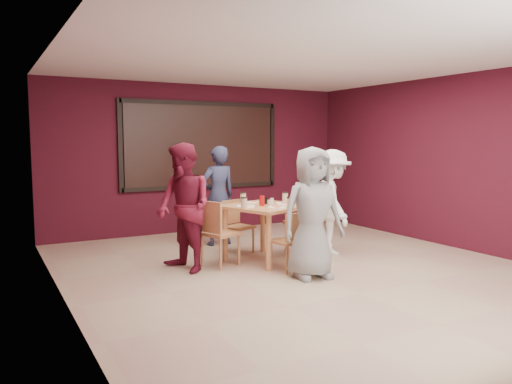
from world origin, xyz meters
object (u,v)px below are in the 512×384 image
diner_right (332,202)px  chair_back (236,223)px  diner_left (184,208)px  diner_front (312,213)px  diner_back (218,196)px  chair_right (307,219)px  dining_table (265,212)px  chair_front (291,238)px  chair_left (216,230)px

diner_right → chair_back: bearing=76.5°
diner_right → diner_left: bearing=106.9°
diner_left → diner_right: (2.38, -0.10, -0.06)m
chair_back → diner_front: diner_front is taller
diner_back → chair_back: bearing=88.9°
diner_back → diner_right: 1.91m
chair_right → dining_table: bearing=-177.1°
chair_back → diner_left: bearing=-147.7°
dining_table → chair_front: (-0.00, -0.68, -0.26)m
chair_front → diner_left: bearing=150.6°
chair_right → diner_left: (-1.99, -0.02, 0.31)m
dining_table → chair_left: dining_table is taller
dining_table → chair_left: 0.81m
chair_front → chair_back: 1.41m
chair_left → diner_left: diner_left is taller
dining_table → chair_front: bearing=-90.2°
chair_right → chair_front: bearing=-136.2°
diner_left → diner_right: 2.38m
chair_back → chair_right: chair_right is taller
diner_front → dining_table: bearing=100.9°
diner_back → diner_left: 1.73m
chair_left → chair_right: chair_right is taller
dining_table → diner_front: diner_front is taller
diner_left → chair_front: bearing=47.4°
chair_front → chair_back: bearing=94.8°
chair_right → diner_left: diner_left is taller
diner_left → diner_right: bearing=74.2°
dining_table → diner_right: bearing=-4.6°
chair_back → chair_right: size_ratio=0.84×
chair_back → diner_front: bearing=-84.0°
dining_table → chair_right: bearing=2.9°
diner_back → diner_right: diner_back is taller
chair_right → diner_back: (-0.89, 1.30, 0.28)m
diner_front → diner_left: (-1.31, 1.08, 0.02)m
dining_table → chair_right: (0.75, 0.04, -0.16)m
diner_front → diner_back: 2.41m
diner_left → chair_right: bearing=77.4°
diner_back → diner_left: (-1.11, -1.33, 0.03)m
dining_table → chair_front: 0.73m
dining_table → diner_right: (1.13, -0.09, 0.09)m
chair_front → diner_back: (-0.13, 2.02, 0.37)m
chair_front → diner_left: (-1.24, 0.70, 0.41)m
chair_right → diner_right: bearing=-18.7°
diner_back → diner_front: bearing=92.4°
diner_right → chair_left: bearing=106.8°
chair_back → diner_right: size_ratio=0.50×
diner_front → diner_back: bearing=102.1°
diner_back → chair_right: bearing=121.9°
chair_right → diner_front: bearing=-121.8°
dining_table → diner_front: size_ratio=0.79×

